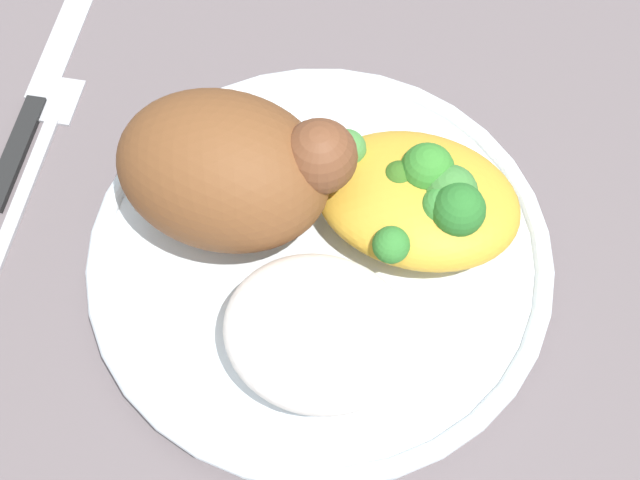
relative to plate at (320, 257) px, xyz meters
The scene contains 7 objects.
ground_plane 0.01m from the plate, ahead, with size 2.00×2.00×0.00m, color #63585A.
plate is the anchor object (origin of this frame).
roasted_chicken 0.07m from the plate, 167.62° to the left, with size 0.12×0.09×0.07m.
rice_pile 0.06m from the plate, 74.14° to the right, with size 0.09×0.08×0.04m, color white.
mac_cheese_with_broccoli 0.06m from the plate, 38.79° to the left, with size 0.11×0.08×0.04m.
fork 0.18m from the plate, behind, with size 0.03×0.14×0.01m.
knife 0.21m from the plate, 164.08° to the left, with size 0.04×0.19×0.01m.
Camera 1 is at (0.06, -0.20, 0.43)m, focal length 48.75 mm.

